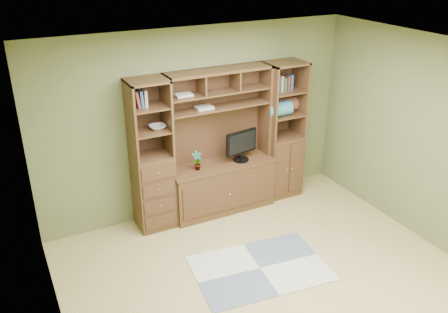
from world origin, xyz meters
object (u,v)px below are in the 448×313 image
right_tower (282,131)px  monitor (241,140)px  center_hutch (222,144)px  left_tower (152,157)px

right_tower → monitor: right_tower is taller
center_hutch → right_tower: bearing=2.2°
right_tower → center_hutch: bearing=-177.8°
monitor → center_hutch: bearing=163.8°
right_tower → monitor: bearing=-174.2°
left_tower → right_tower: bearing=0.0°
left_tower → monitor: 1.29m
center_hutch → right_tower: (1.02, 0.04, 0.00)m
center_hutch → left_tower: (-1.00, 0.04, 0.00)m
center_hutch → left_tower: 1.00m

